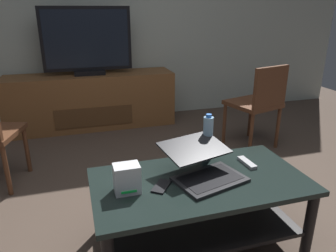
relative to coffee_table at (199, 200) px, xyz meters
name	(u,v)px	position (x,y,z in m)	size (l,w,h in m)	color
ground_plane	(184,238)	(-0.07, 0.06, -0.31)	(7.68, 7.68, 0.00)	#4C3D33
back_wall	(115,5)	(-0.07, 2.64, 1.09)	(6.40, 0.12, 2.80)	#A8B2A8
coffee_table	(199,200)	(0.00, 0.00, 0.00)	(1.22, 0.64, 0.44)	black
media_cabinet	(92,101)	(-0.44, 2.32, 0.01)	(1.94, 0.49, 0.64)	brown
television	(87,43)	(-0.44, 2.30, 0.69)	(0.99, 0.20, 0.75)	black
dining_chair	(259,101)	(1.10, 1.17, 0.19)	(0.54, 0.54, 0.86)	#59331E
laptop	(204,166)	(0.03, 0.03, 0.20)	(0.47, 0.50, 0.17)	black
router_box	(127,179)	(-0.42, -0.01, 0.21)	(0.13, 0.10, 0.16)	silver
water_bottle_near	(208,138)	(0.15, 0.24, 0.28)	(0.06, 0.06, 0.30)	#99C6E5
cell_phone	(161,186)	(-0.23, -0.02, 0.14)	(0.07, 0.14, 0.01)	black
tv_remote	(247,163)	(0.35, 0.09, 0.15)	(0.04, 0.16, 0.02)	#99999E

